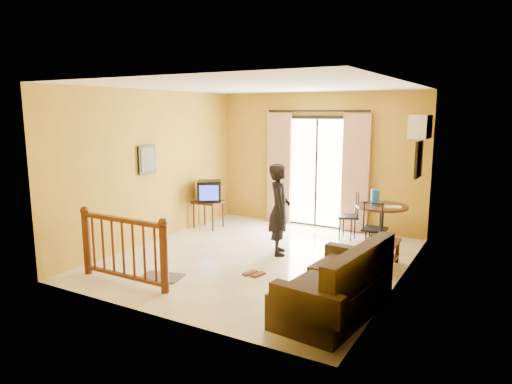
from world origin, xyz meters
The scene contains 19 objects.
ground centered at (0.00, 0.00, 0.00)m, with size 5.00×5.00×0.00m, color beige.
room_shell centered at (0.00, 0.00, 1.70)m, with size 5.00×5.00×5.00m.
balcony_door centered at (0.00, 2.43, 1.19)m, with size 2.25×0.14×2.46m.
tv_table centered at (-1.90, 1.22, 0.49)m, with size 0.57×0.47×0.57m.
television centered at (-1.87, 1.22, 0.79)m, with size 0.64×0.63×0.43m.
picture_left centered at (-2.22, -0.20, 1.55)m, with size 0.05×0.42×0.52m.
dining_table centered at (1.58, 1.66, 0.60)m, with size 0.91×0.91×0.76m.
water_jug centered at (1.45, 1.65, 0.90)m, with size 0.15×0.15×0.28m, color blue.
serving_tray centered at (1.79, 1.56, 0.77)m, with size 0.28×0.18×0.02m, color beige.
dining_chairs centered at (1.26, 1.46, 0.00)m, with size 1.18×1.17×0.95m.
air_conditioner centered at (2.09, 1.95, 2.15)m, with size 0.31×0.60×0.40m.
botanical_print centered at (2.22, 1.30, 1.65)m, with size 0.05×0.50×0.60m.
coffee_table centered at (1.85, 0.51, 0.27)m, with size 0.50×0.90×0.40m.
bowl centered at (1.85, 0.61, 0.43)m, with size 0.20×0.20×0.06m, color #502E1B.
sofa centered at (1.86, -1.39, 0.33)m, with size 1.03×1.91×0.87m.
standing_person centered at (0.17, 0.38, 0.78)m, with size 0.57×0.37×1.56m, color black.
stair_balustrade centered at (-1.15, -1.90, 0.56)m, with size 1.63×0.13×1.04m.
doormat centered at (-0.82, -1.50, 0.01)m, with size 0.60×0.40×0.02m, color #574C45.
sandals centered at (0.31, -0.72, 0.01)m, with size 0.29×0.27×0.03m.
Camera 1 is at (3.55, -6.37, 2.42)m, focal length 32.00 mm.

